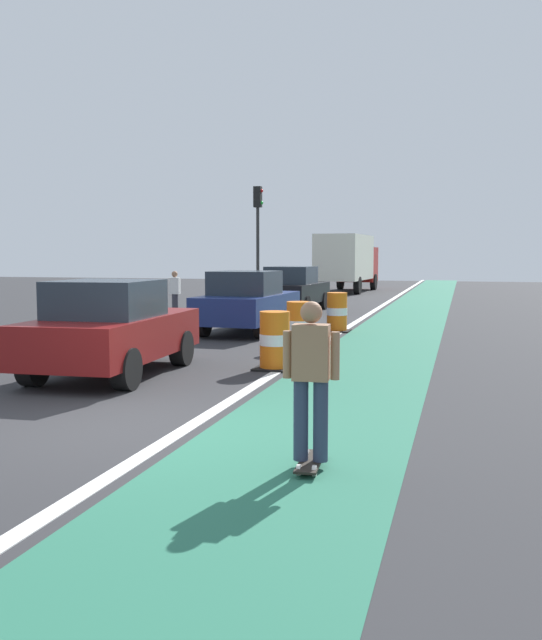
# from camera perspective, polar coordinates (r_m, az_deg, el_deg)

# --- Properties ---
(ground_plane) EXTENTS (100.00, 100.00, 0.00)m
(ground_plane) POSITION_cam_1_polar(r_m,az_deg,el_deg) (8.96, -12.87, -8.63)
(ground_plane) COLOR #2D2D30
(bike_lane_strip) EXTENTS (2.50, 80.00, 0.01)m
(bike_lane_strip) POSITION_cam_1_polar(r_m,az_deg,el_deg) (19.83, 10.28, -0.91)
(bike_lane_strip) COLOR #286B51
(bike_lane_strip) RESTS_ON ground
(lane_divider_stripe) EXTENTS (0.20, 80.00, 0.01)m
(lane_divider_stripe) POSITION_cam_1_polar(r_m,az_deg,el_deg) (20.02, 6.00, -0.79)
(lane_divider_stripe) COLOR silver
(lane_divider_stripe) RESTS_ON ground
(skateboarder_on_lane) EXTENTS (0.57, 0.81, 1.69)m
(skateboarder_on_lane) POSITION_cam_1_polar(r_m,az_deg,el_deg) (6.98, 3.29, -4.83)
(skateboarder_on_lane) COLOR black
(skateboarder_on_lane) RESTS_ON ground
(parked_sedan_nearest) EXTENTS (2.07, 4.18, 1.70)m
(parked_sedan_nearest) POSITION_cam_1_polar(r_m,az_deg,el_deg) (12.65, -12.93, -0.72)
(parked_sedan_nearest) COLOR maroon
(parked_sedan_nearest) RESTS_ON ground
(parked_sedan_second) EXTENTS (2.03, 4.16, 1.70)m
(parked_sedan_second) POSITION_cam_1_polar(r_m,az_deg,el_deg) (19.11, -1.94, 1.44)
(parked_sedan_second) COLOR navy
(parked_sedan_second) RESTS_ON ground
(parked_sedan_third) EXTENTS (2.09, 4.19, 1.70)m
(parked_sedan_third) POSITION_cam_1_polar(r_m,az_deg,el_deg) (26.20, 1.78, 2.51)
(parked_sedan_third) COLOR black
(parked_sedan_third) RESTS_ON ground
(traffic_barrel_front) EXTENTS (0.73, 0.73, 1.09)m
(traffic_barrel_front) POSITION_cam_1_polar(r_m,az_deg,el_deg) (13.02, 0.30, -1.74)
(traffic_barrel_front) COLOR orange
(traffic_barrel_front) RESTS_ON ground
(traffic_barrel_mid) EXTENTS (0.73, 0.73, 1.09)m
(traffic_barrel_mid) POSITION_cam_1_polar(r_m,az_deg,el_deg) (15.72, 2.31, -0.52)
(traffic_barrel_mid) COLOR orange
(traffic_barrel_mid) RESTS_ON ground
(traffic_barrel_back) EXTENTS (0.73, 0.73, 1.09)m
(traffic_barrel_back) POSITION_cam_1_polar(r_m,az_deg,el_deg) (19.51, 5.41, 0.61)
(traffic_barrel_back) COLOR orange
(traffic_barrel_back) RESTS_ON ground
(delivery_truck_down_block) EXTENTS (2.65, 7.70, 3.23)m
(delivery_truck_down_block) POSITION_cam_1_polar(r_m,az_deg,el_deg) (40.18, 6.29, 4.93)
(delivery_truck_down_block) COLOR silver
(delivery_truck_down_block) RESTS_ON ground
(traffic_light_corner) EXTENTS (0.41, 0.32, 5.10)m
(traffic_light_corner) POSITION_cam_1_polar(r_m,az_deg,el_deg) (30.80, -1.08, 7.91)
(traffic_light_corner) COLOR #2D2D2D
(traffic_light_corner) RESTS_ON ground
(pedestrian_crossing) EXTENTS (0.34, 0.20, 1.61)m
(pedestrian_crossing) POSITION_cam_1_polar(r_m,az_deg,el_deg) (22.94, -7.87, 2.13)
(pedestrian_crossing) COLOR #33333D
(pedestrian_crossing) RESTS_ON ground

